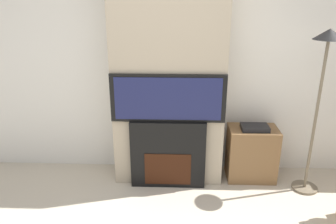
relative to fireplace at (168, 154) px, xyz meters
The scene contains 6 objects.
wall_back 1.08m from the fireplace, 90.00° to the left, with size 6.00×0.06×2.70m.
chimney_breast 1.00m from the fireplace, 90.00° to the left, with size 1.16×0.41×2.70m.
fireplace is the anchor object (origin of this frame).
television 0.62m from the fireplace, 90.00° to the right, with size 1.16×0.07×0.50m.
floor_lamp 1.73m from the fireplace, ahead, with size 0.29×0.29×1.68m.
media_stand 0.95m from the fireplace, 11.19° to the left, with size 0.53×0.35×0.65m.
Camera 1 is at (0.12, -1.54, 1.98)m, focal length 35.00 mm.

